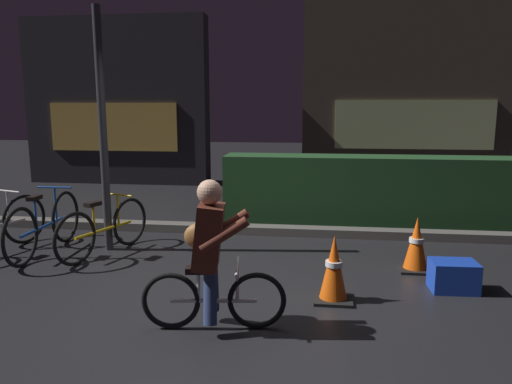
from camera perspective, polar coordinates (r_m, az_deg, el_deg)
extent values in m
plane|color=black|center=(4.89, -3.29, -11.64)|extent=(40.00, 40.00, 0.00)
cube|color=#56544F|center=(6.94, 0.05, -4.50)|extent=(12.00, 0.24, 0.12)
cube|color=#214723|center=(7.73, 14.28, 0.23)|extent=(4.80, 0.70, 1.05)
cube|color=#262328|center=(11.93, -16.18, 10.25)|extent=(4.34, 0.50, 3.84)
cube|color=#E5B751|center=(11.69, -16.56, 7.41)|extent=(3.04, 0.04, 1.10)
cube|color=#42382D|center=(11.88, 18.26, 13.00)|extent=(5.05, 0.50, 5.02)
cube|color=#BFCC8C|center=(11.60, 18.21, 7.58)|extent=(3.53, 0.04, 1.10)
cylinder|color=#2D2D33|center=(6.25, -17.72, 6.79)|extent=(0.10, 0.10, 3.00)
torus|color=black|center=(7.11, -25.79, -2.92)|extent=(0.25, 0.64, 0.66)
cylinder|color=silver|center=(6.94, -27.34, -1.59)|extent=(0.03, 0.03, 0.42)
cylinder|color=silver|center=(6.90, -27.48, 0.11)|extent=(0.44, 0.17, 0.02)
torus|color=black|center=(6.97, -21.66, -2.73)|extent=(0.06, 0.70, 0.69)
torus|color=black|center=(6.09, -26.17, -4.84)|extent=(0.06, 0.70, 0.69)
cylinder|color=#19479E|center=(6.52, -23.76, -3.72)|extent=(0.06, 1.04, 0.04)
cylinder|color=#19479E|center=(6.33, -24.69, -2.38)|extent=(0.03, 0.03, 0.39)
cube|color=black|center=(6.29, -24.82, -0.64)|extent=(0.10, 0.20, 0.05)
cylinder|color=#19479E|center=(6.72, -22.70, -1.34)|extent=(0.03, 0.03, 0.44)
cylinder|color=#19479E|center=(6.68, -22.82, 0.51)|extent=(0.46, 0.03, 0.02)
torus|color=black|center=(6.56, -14.74, -3.41)|extent=(0.24, 0.61, 0.63)
torus|color=black|center=(5.90, -20.68, -5.22)|extent=(0.24, 0.61, 0.63)
cylinder|color=gold|center=(6.22, -17.55, -4.27)|extent=(0.33, 0.90, 0.04)
cylinder|color=gold|center=(6.07, -18.70, -2.99)|extent=(0.03, 0.03, 0.35)
cube|color=black|center=(6.03, -18.80, -1.36)|extent=(0.16, 0.22, 0.05)
cylinder|color=gold|center=(6.36, -16.05, -2.06)|extent=(0.03, 0.03, 0.40)
cylinder|color=gold|center=(6.32, -16.14, -0.31)|extent=(0.44, 0.17, 0.02)
cube|color=black|center=(4.72, 9.11, -12.38)|extent=(0.36, 0.36, 0.03)
cone|color=#EA560F|center=(4.60, 9.23, -8.73)|extent=(0.26, 0.26, 0.60)
cylinder|color=white|center=(4.60, 9.24, -8.37)|extent=(0.16, 0.16, 0.05)
cube|color=black|center=(5.73, 18.33, -8.66)|extent=(0.36, 0.36, 0.03)
cone|color=#EA560F|center=(5.64, 18.50, -5.72)|extent=(0.26, 0.26, 0.58)
cylinder|color=white|center=(5.64, 18.52, -5.43)|extent=(0.16, 0.16, 0.05)
cube|color=#193DB7|center=(5.22, 22.39, -9.21)|extent=(0.45, 0.34, 0.30)
torus|color=black|center=(4.03, 0.10, -12.78)|extent=(0.49, 0.11, 0.48)
torus|color=black|center=(4.09, -10.07, -12.61)|extent=(0.49, 0.11, 0.48)
cylinder|color=silver|center=(4.04, -5.02, -12.74)|extent=(0.70, 0.13, 0.04)
cylinder|color=silver|center=(4.00, -6.84, -10.96)|extent=(0.03, 0.03, 0.26)
cube|color=black|center=(3.96, -6.88, -9.18)|extent=(0.21, 0.13, 0.05)
cylinder|color=silver|center=(3.98, -2.22, -10.80)|extent=(0.03, 0.03, 0.30)
cylinder|color=silver|center=(3.93, -2.24, -8.78)|extent=(0.08, 0.46, 0.02)
cylinder|color=navy|center=(4.11, -5.20, -11.43)|extent=(0.14, 0.22, 0.42)
cylinder|color=navy|center=(3.93, -5.46, -12.50)|extent=(0.14, 0.22, 0.42)
cube|color=#512319|center=(3.87, -5.74, -5.28)|extent=(0.30, 0.35, 0.54)
sphere|color=tan|center=(3.79, -5.53, -0.02)|extent=(0.20, 0.20, 0.20)
cylinder|color=#512319|center=(3.98, -3.55, -4.06)|extent=(0.40, 0.13, 0.29)
cylinder|color=#512319|center=(3.71, -3.80, -5.12)|extent=(0.40, 0.13, 0.29)
ellipsoid|color=brown|center=(4.08, -6.31, -5.21)|extent=(0.34, 0.20, 0.24)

